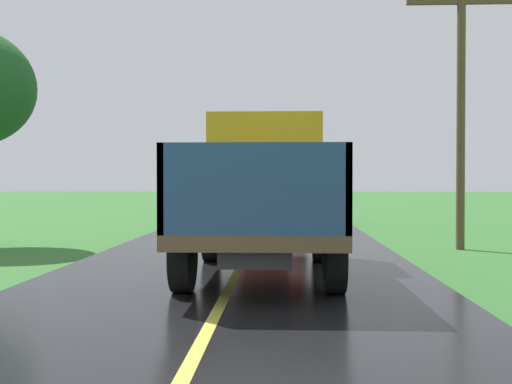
# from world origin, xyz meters

# --- Properties ---
(banana_truck_near) EXTENTS (2.38, 5.82, 2.80)m
(banana_truck_near) POSITION_xyz_m (0.45, 12.51, 1.47)
(banana_truck_near) COLOR #2D2D30
(banana_truck_near) RESTS_ON road_surface
(banana_truck_far) EXTENTS (2.38, 5.81, 2.80)m
(banana_truck_far) POSITION_xyz_m (0.39, 25.47, 1.47)
(banana_truck_far) COLOR #2D2D30
(banana_truck_far) RESTS_ON road_surface
(utility_pole_roadside) EXTENTS (2.57, 0.20, 6.27)m
(utility_pole_roadside) POSITION_xyz_m (4.98, 16.40, 3.49)
(utility_pole_roadside) COLOR brown
(utility_pole_roadside) RESTS_ON ground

